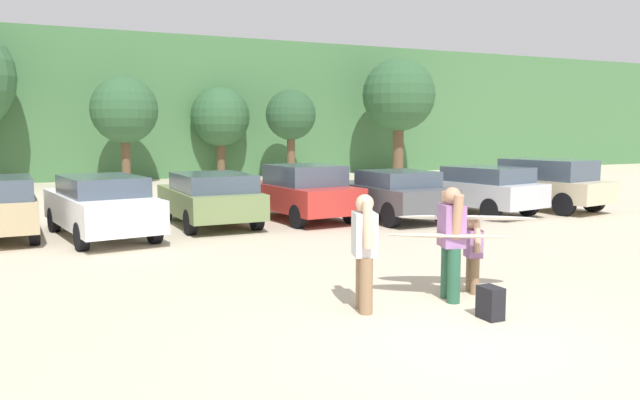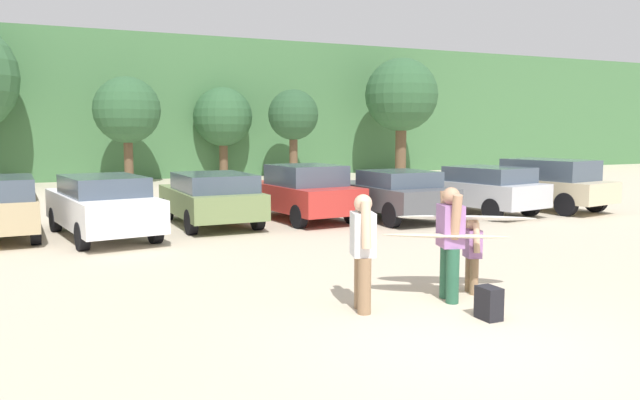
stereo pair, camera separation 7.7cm
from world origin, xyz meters
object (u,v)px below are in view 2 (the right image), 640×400
object	(u,v)px
parked_car_silver	(478,188)
person_companion	(363,246)
surfboard_white	(466,218)
parked_car_white	(102,205)
parked_car_champagne	(542,183)
surfboard_cream	(445,236)
person_adult	(450,237)
backpack_dropped	(489,303)
parked_car_olive_green	(211,197)
parked_car_dark_gray	(393,193)
parked_car_red	(303,192)
person_child	(472,251)

from	to	relation	value
parked_car_silver	person_companion	bearing A→B (deg)	122.45
person_companion	surfboard_white	size ratio (longest dim) A/B	0.78
parked_car_white	parked_car_champagne	xyz separation A→B (m)	(13.53, -0.29, 0.08)
surfboard_cream	parked_car_champagne	bearing A→B (deg)	-109.05
parked_car_champagne	person_companion	size ratio (longest dim) A/B	2.89
surfboard_cream	person_adult	bearing A→B (deg)	-165.07
person_companion	backpack_dropped	distance (m)	1.89
person_adult	person_companion	bearing A→B (deg)	15.23
parked_car_champagne	backpack_dropped	world-z (taller)	parked_car_champagne
parked_car_olive_green	surfboard_white	size ratio (longest dim) A/B	1.97
surfboard_white	person_adult	bearing A→B (deg)	57.52
person_adult	surfboard_cream	distance (m)	0.09
parked_car_dark_gray	parked_car_champagne	size ratio (longest dim) A/B	0.86
parked_car_white	person_adult	size ratio (longest dim) A/B	2.77
parked_car_dark_gray	person_companion	xyz separation A→B (m)	(-5.12, -7.71, 0.18)
parked_car_red	surfboard_cream	size ratio (longest dim) A/B	2.21
parked_car_silver	backpack_dropped	bearing A→B (deg)	131.37
parked_car_champagne	person_child	world-z (taller)	parked_car_champagne
parked_car_white	person_adult	distance (m)	9.09
parked_car_red	person_companion	bearing A→B (deg)	156.68
parked_car_champagne	person_companion	bearing A→B (deg)	114.66
parked_car_red	parked_car_dark_gray	size ratio (longest dim) A/B	1.01
parked_car_champagne	backpack_dropped	size ratio (longest dim) A/B	10.78
person_child	person_companion	distance (m)	2.07
parked_car_champagne	person_child	xyz separation A→B (m)	(-8.70, -7.54, -0.20)
parked_car_champagne	person_companion	xyz separation A→B (m)	(-10.75, -7.71, 0.07)
parked_car_white	parked_car_silver	size ratio (longest dim) A/B	1.06
parked_car_silver	surfboard_white	bearing A→B (deg)	129.46
person_adult	backpack_dropped	size ratio (longest dim) A/B	3.83
parked_car_olive_green	parked_car_champagne	world-z (taller)	parked_car_champagne
surfboard_cream	parked_car_dark_gray	bearing A→B (deg)	-84.42
parked_car_olive_green	backpack_dropped	size ratio (longest dim) A/B	9.43
parked_car_white	person_child	bearing A→B (deg)	-157.05
person_child	backpack_dropped	size ratio (longest dim) A/B	2.66
parked_car_white	parked_car_red	xyz separation A→B (m)	(5.52, 0.70, 0.02)
parked_car_champagne	parked_car_silver	bearing A→B (deg)	78.96
person_adult	person_companion	world-z (taller)	person_adult
parked_car_silver	parked_car_olive_green	bearing A→B (deg)	71.50
parked_car_champagne	person_adult	world-z (taller)	person_adult
parked_car_dark_gray	person_child	xyz separation A→B (m)	(-3.08, -7.54, -0.09)
parked_car_champagne	surfboard_white	bearing A→B (deg)	119.47
parked_car_white	parked_car_olive_green	bearing A→B (deg)	-83.22
person_adult	person_child	size ratio (longest dim) A/B	1.44
parked_car_dark_gray	person_adult	distance (m)	8.59
parked_car_champagne	backpack_dropped	xyz separation A→B (m)	(-9.37, -8.76, -0.65)
parked_car_champagne	surfboard_white	distance (m)	11.58
parked_car_dark_gray	parked_car_olive_green	bearing A→B (deg)	76.06
parked_car_white	parked_car_silver	bearing A→B (deg)	-100.21
surfboard_cream	person_child	bearing A→B (deg)	-132.51
parked_car_white	parked_car_olive_green	distance (m)	2.96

